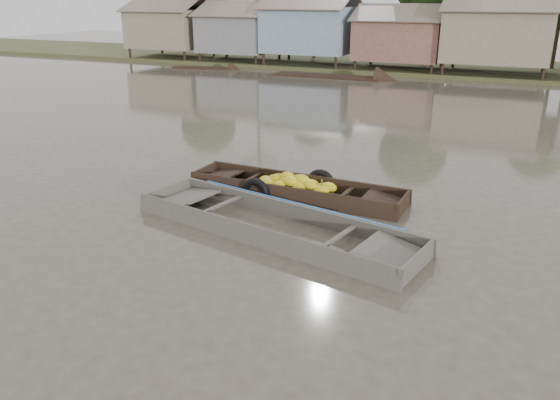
% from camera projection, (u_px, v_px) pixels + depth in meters
% --- Properties ---
extents(ground, '(120.00, 120.00, 0.00)m').
position_uv_depth(ground, '(255.00, 238.00, 11.97)').
color(ground, '#464036').
rests_on(ground, ground).
extents(riverbank, '(120.00, 12.47, 10.22)m').
position_uv_depth(riverbank, '(510.00, 27.00, 36.81)').
color(riverbank, '#384723').
rests_on(riverbank, ground).
extents(banana_boat, '(5.91, 1.59, 0.85)m').
position_uv_depth(banana_boat, '(293.00, 189.00, 14.54)').
color(banana_boat, black).
rests_on(banana_boat, ground).
extents(viewer_boat, '(7.14, 3.07, 0.56)m').
position_uv_depth(viewer_boat, '(275.00, 229.00, 12.30)').
color(viewer_boat, '#49433E').
rests_on(viewer_boat, ground).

